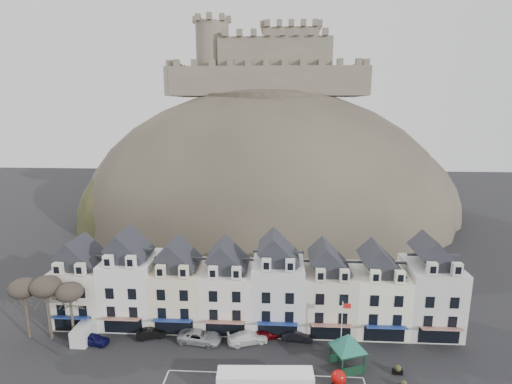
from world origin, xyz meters
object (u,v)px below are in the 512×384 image
Objects in this scene: white_van at (86,331)px; car_silver at (200,337)px; car_black at (151,333)px; car_maroon at (265,334)px; red_buoy at (339,379)px; car_white at (248,338)px; bus_shelter at (348,342)px; car_charcoal at (298,335)px; bus at (265,382)px; flagpole at (342,325)px; car_navy at (93,339)px.

car_silver is (14.93, 0.08, -0.28)m from white_van.
car_black reaches higher than car_maroon.
white_van is (-31.48, 7.37, 0.03)m from red_buoy.
car_white is (12.64, -0.39, 0.12)m from car_black.
car_black is at bearing 160.78° from red_buoy.
car_silver is at bearing 147.44° from bus_shelter.
car_white is 1.29× the size of car_charcoal.
car_maroon is 0.92× the size of car_charcoal.
car_silver is (-16.54, 7.45, -0.25)m from red_buoy.
white_van is at bearing 73.67° from car_maroon.
bus is at bearing -171.23° from bus_shelter.
bus is 10.72m from bus_shelter.
car_charcoal is (-5.45, 5.32, -2.72)m from bus_shelter.
bus_shelter is at bearing -128.25° from car_charcoal.
flagpole is 1.76× the size of car_navy.
car_maroon is at bearing 162.03° from flagpole.
car_navy is 0.78× the size of car_white.
red_buoy is 0.43× the size of white_van.
car_white is (-10.40, 7.65, -0.28)m from red_buoy.
car_black is at bearing 174.42° from flagpole.
car_black is 0.96× the size of car_charcoal.
flagpole reaches higher than white_van.
bus is 1.42× the size of flagpole.
bus_shelter is at bearing 66.56° from red_buoy.
red_buoy reaches higher than car_silver.
car_black is (-15.22, 9.72, -0.92)m from bus.
bus_shelter is 1.60× the size of car_navy.
white_van is 1.15× the size of car_navy.
car_navy is 19.65m from car_white.
flagpole is 12.16m from car_white.
car_navy is at bearing -37.17° from white_van.
car_silver reaches higher than car_white.
bus is at bearing -21.48° from white_van.
bus_shelter is 33.26m from white_van.
car_navy is 0.73× the size of car_silver.
car_charcoal is (12.54, 1.22, -0.12)m from car_silver.
car_navy is at bearing 87.27° from car_black.
car_navy is (-30.00, 6.27, -0.34)m from red_buoy.
car_black is 19.06m from car_charcoal.
bus_shelter is at bearing -82.08° from flagpole.
red_buoy reaches higher than car_charcoal.
car_black is at bearing 72.98° from car_maroon.
white_van is (-23.65, 9.06, -0.50)m from bus.
car_white is (6.14, 0.20, -0.03)m from car_silver.
car_white is at bearing 105.10° from car_charcoal.
bus_shelter is 1.68× the size of car_black.
car_maroon is (14.82, 0.67, -0.01)m from car_black.
bus_shelter is at bearing -7.48° from white_van.
white_van is 23.30m from car_maroon.
car_navy is (-22.17, 7.96, -0.87)m from bus.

